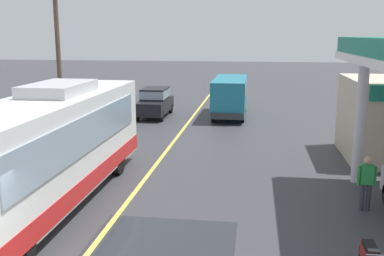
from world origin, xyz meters
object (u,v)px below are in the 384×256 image
pedestrian_near_pump (367,180)px  car_trailing_behind_bus (155,101)px  minibus_opposing_lane (230,94)px  coach_bus_main (48,151)px

pedestrian_near_pump → car_trailing_behind_bus: (-9.67, 14.35, 0.08)m
pedestrian_near_pump → car_trailing_behind_bus: car_trailing_behind_bus is taller
car_trailing_behind_bus → minibus_opposing_lane: bearing=9.2°
coach_bus_main → car_trailing_behind_bus: (-0.15, 15.29, -0.71)m
coach_bus_main → car_trailing_behind_bus: bearing=90.6°
pedestrian_near_pump → coach_bus_main: bearing=-174.4°
minibus_opposing_lane → car_trailing_behind_bus: (-4.74, -0.77, -0.46)m
minibus_opposing_lane → car_trailing_behind_bus: size_ratio=1.46×
coach_bus_main → pedestrian_near_pump: 9.60m
minibus_opposing_lane → pedestrian_near_pump: 15.92m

